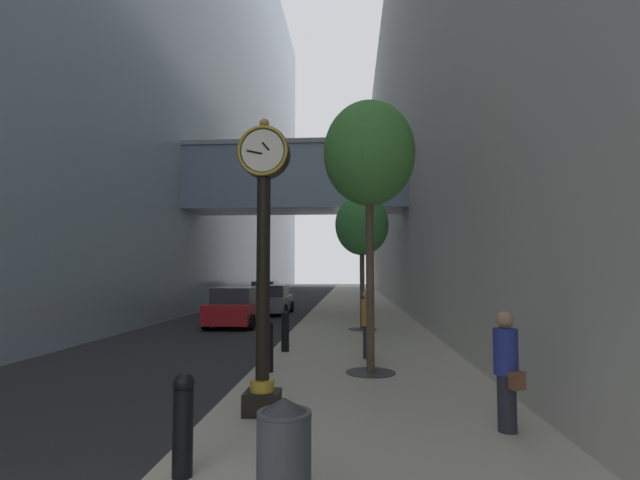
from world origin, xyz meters
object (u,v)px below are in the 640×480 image
car_silver_mid (265,292)px  car_red_far (238,307)px  bollard_fourth (285,330)px  street_tree_near (369,155)px  street_tree_mid_near (362,225)px  street_clock (263,248)px  car_grey_near (272,300)px  trash_bin (284,453)px  pedestrian_by_clock (368,321)px  pedestrian_walking (506,368)px  bollard_nearest (183,422)px  bollard_third (269,345)px

car_silver_mid → car_red_far: bearing=-84.0°
bollard_fourth → street_tree_near: street_tree_near is taller
street_tree_mid_near → car_red_far: 6.70m
bollard_fourth → car_silver_mid: size_ratio=0.27×
street_clock → car_grey_near: size_ratio=1.15×
street_tree_near → car_silver_mid: 26.52m
street_clock → bollard_fourth: street_clock is taller
trash_bin → pedestrian_by_clock: pedestrian_by_clock is taller
bollard_fourth → pedestrian_walking: 7.52m
pedestrian_by_clock → car_silver_mid: (-7.02, 23.50, -0.30)m
bollard_fourth → street_tree_near: 5.53m
bollard_fourth → car_silver_mid: (-4.74, 22.59, 0.05)m
bollard_nearest → bollard_fourth: bearing=90.0°
bollard_fourth → pedestrian_by_clock: size_ratio=0.64×
pedestrian_by_clock → car_red_far: 9.72m
bollard_fourth → car_grey_near: car_grey_near is taller
bollard_nearest → car_grey_near: bearing=96.9°
bollard_third → trash_bin: bollard_third is taller
street_tree_mid_near → car_silver_mid: street_tree_mid_near is taller
bollard_fourth → street_tree_mid_near: (2.28, 5.05, 3.43)m
street_tree_mid_near → pedestrian_walking: street_tree_mid_near is taller
pedestrian_walking → car_red_far: (-7.17, 13.51, -0.21)m
bollard_nearest → bollard_third: same height
bollard_nearest → bollard_third: 5.36m
bollard_third → pedestrian_by_clock: pedestrian_by_clock is taller
pedestrian_by_clock → car_silver_mid: size_ratio=0.42×
street_clock → bollard_third: street_clock is taller
street_tree_near → trash_bin: street_tree_near is taller
car_red_far → bollard_nearest: bearing=-78.4°
street_clock → trash_bin: 3.70m
bollard_fourth → trash_bin: bearing=-82.0°
bollard_nearest → trash_bin: 1.39m
street_tree_mid_near → car_red_far: size_ratio=1.14×
bollard_fourth → car_grey_near: 12.89m
bollard_fourth → street_tree_near: bearing=-49.1°
car_red_far → bollard_fourth: bearing=-66.5°
pedestrian_walking → bollard_third: bearing=137.9°
car_grey_near → pedestrian_walking: bearing=-70.9°
bollard_nearest → street_tree_mid_near: 13.73m
street_tree_near → bollard_fourth: bearing=130.9°
car_silver_mid → pedestrian_walking: bearing=-73.1°
pedestrian_walking → pedestrian_by_clock: 5.71m
street_clock → pedestrian_by_clock: (1.84, 4.84, -1.67)m
street_tree_near → car_red_far: bearing=118.8°
street_clock → street_tree_near: street_tree_near is taller
bollard_third → car_silver_mid: car_silver_mid is taller
bollard_fourth → bollard_third: bearing=-90.0°
street_clock → car_red_far: street_clock is taller
bollard_third → car_red_far: bearing=107.6°
street_clock → pedestrian_by_clock: bearing=69.2°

